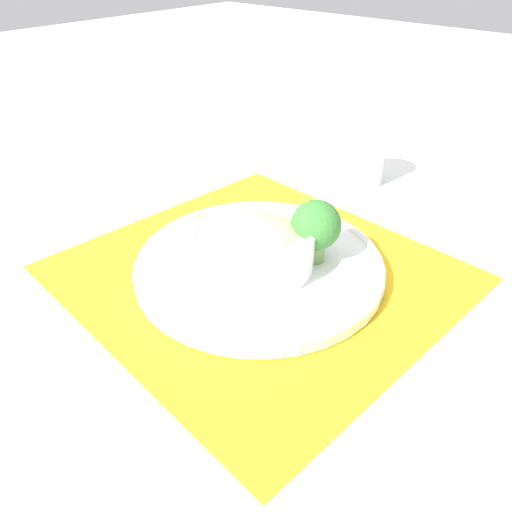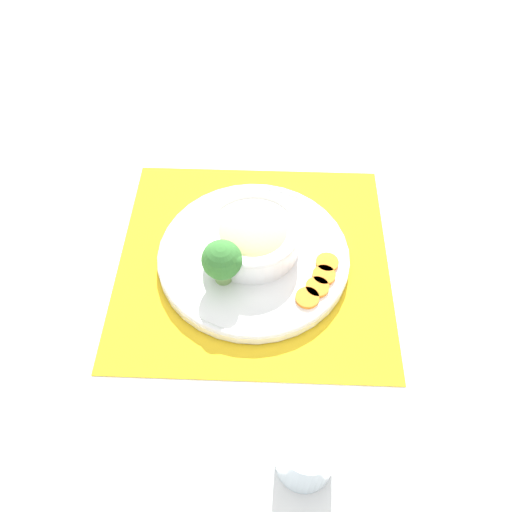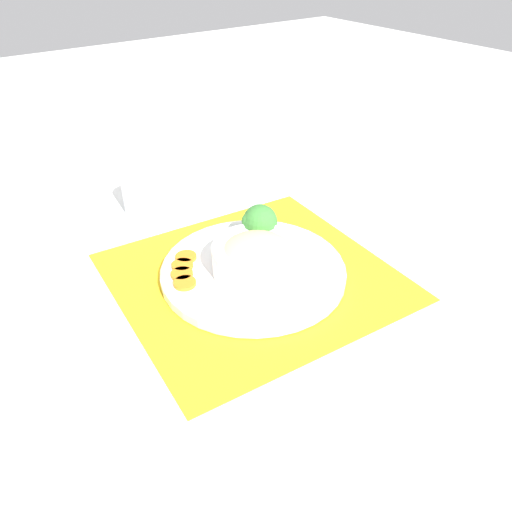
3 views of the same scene
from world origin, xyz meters
TOP-DOWN VIEW (x-y plane):
  - ground_plane at (0.00, 0.00)m, footprint 4.00×4.00m
  - placemat at (0.00, 0.00)m, footprint 0.48×0.46m
  - plate at (0.00, 0.00)m, footprint 0.32×0.32m
  - bowl at (-0.00, -0.01)m, footprint 0.15×0.15m
  - broccoli_floret at (0.05, 0.05)m, footprint 0.06×0.06m
  - carrot_slice_near at (-0.08, 0.09)m, footprint 0.04×0.04m
  - carrot_slice_middle at (-0.10, 0.07)m, footprint 0.04×0.04m
  - carrot_slice_far at (-0.11, 0.05)m, footprint 0.04×0.04m
  - carrot_slice_extra at (-0.12, 0.03)m, footprint 0.04×0.04m
  - water_glass at (-0.05, 0.33)m, footprint 0.07×0.07m

SIDE VIEW (x-z plane):
  - ground_plane at x=0.00m, z-range 0.00..0.00m
  - placemat at x=0.00m, z-range 0.00..0.00m
  - plate at x=0.00m, z-range 0.00..0.03m
  - carrot_slice_near at x=-0.08m, z-range 0.02..0.03m
  - carrot_slice_middle at x=-0.10m, z-range 0.02..0.03m
  - carrot_slice_far at x=-0.11m, z-range 0.02..0.03m
  - carrot_slice_extra at x=-0.12m, z-range 0.02..0.03m
  - water_glass at x=-0.05m, z-range -0.01..0.09m
  - bowl at x=0.00m, z-range 0.02..0.08m
  - broccoli_floret at x=0.05m, z-range 0.03..0.11m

